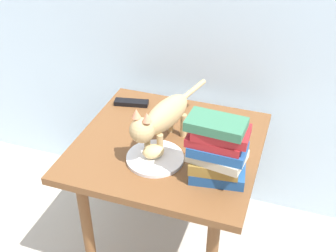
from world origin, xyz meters
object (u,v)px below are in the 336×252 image
side_table (168,160)px  plate (155,158)px  book_stack (217,150)px  tv_remote (131,103)px  cat (162,118)px  bread_roll (153,151)px

side_table → plate: size_ratio=3.32×
plate → book_stack: 0.26m
plate → book_stack: book_stack is taller
plate → tv_remote: size_ratio=1.42×
side_table → plate: 0.15m
plate → cat: 0.15m
plate → bread_roll: (-0.01, -0.00, 0.03)m
cat → book_stack: bearing=-25.8°
bread_roll → tv_remote: size_ratio=0.53×
cat → book_stack: size_ratio=1.88×
side_table → bread_roll: (-0.02, -0.12, 0.13)m
bread_roll → book_stack: size_ratio=0.32×
plate → book_stack: bearing=-7.6°
side_table → cat: bearing=-114.8°
bread_roll → tv_remote: bearing=124.5°
side_table → book_stack: (0.22, -0.14, 0.21)m
cat → book_stack: (0.24, -0.11, -0.01)m
cat → tv_remote: 0.36m
book_stack → tv_remote: bearing=142.4°
cat → bread_roll: bearing=-92.4°
book_stack → plate: bearing=172.4°
plate → tv_remote: 0.40m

